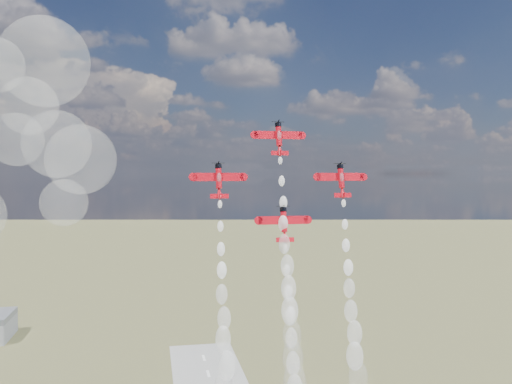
{
  "coord_description": "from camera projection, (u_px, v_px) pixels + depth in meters",
  "views": [
    {
      "loc": [
        -23.16,
        -116.79,
        85.0
      ],
      "look_at": [
        0.5,
        5.62,
        80.8
      ],
      "focal_mm": 38.0,
      "sensor_mm": 36.0,
      "label": 1
    }
  ],
  "objects": [
    {
      "name": "plane_slot",
      "position": [
        284.0,
        223.0,
        123.54
      ],
      "size": [
        11.64,
        4.43,
        8.17
      ],
      "rotation": [
        1.32,
        0.0,
        0.0
      ],
      "color": "red",
      "rests_on": "ground"
    },
    {
      "name": "plane_right",
      "position": [
        341.0,
        180.0,
        128.51
      ],
      "size": [
        11.64,
        4.43,
        8.17
      ],
      "rotation": [
        1.32,
        0.0,
        0.0
      ],
      "color": "red",
      "rests_on": "ground"
    },
    {
      "name": "plane_lead",
      "position": [
        279.0,
        138.0,
        127.92
      ],
      "size": [
        11.64,
        4.43,
        8.17
      ],
      "rotation": [
        1.32,
        0.0,
        0.0
      ],
      "color": "red",
      "rests_on": "ground"
    },
    {
      "name": "plane_left",
      "position": [
        219.0,
        180.0,
        122.96
      ],
      "size": [
        11.64,
        4.43,
        8.17
      ],
      "rotation": [
        1.32,
        0.0,
        0.0
      ],
      "color": "red",
      "rests_on": "ground"
    },
    {
      "name": "smoke_trail_lead",
      "position": [
        292.0,
        350.0,
        117.55
      ],
      "size": [
        5.23,
        16.93,
        55.75
      ],
      "color": "white",
      "rests_on": "plane_lead"
    }
  ]
}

